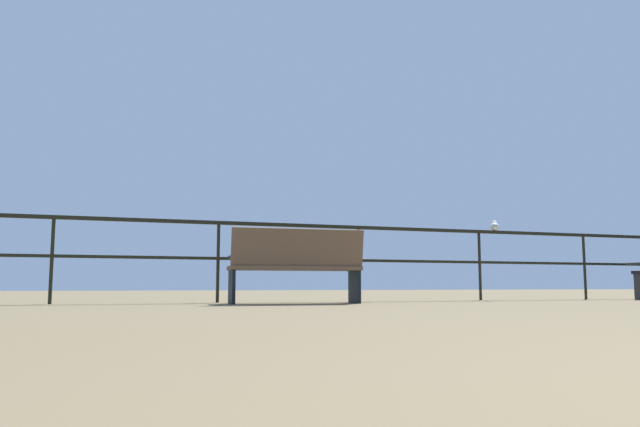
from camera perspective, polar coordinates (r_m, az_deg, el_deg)
The scene contains 3 objects.
pier_railing at distance 8.73m, azimuth -2.66°, elevation -2.82°, with size 18.66×0.05×1.10m.
bench_near_left at distance 7.81m, azimuth -2.19°, elevation -4.53°, with size 1.71×0.74×0.94m.
seagull_on_rail at distance 10.30m, azimuth 15.81°, elevation -1.11°, with size 0.25×0.34×0.17m.
Camera 1 is at (-2.54, 0.58, 0.23)m, focal length 34.68 mm.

